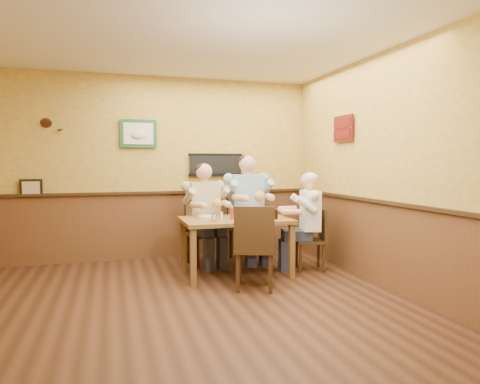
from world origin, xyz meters
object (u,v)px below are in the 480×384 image
at_px(chair_right_end, 310,239).
at_px(pepper_shaker, 237,215).
at_px(diner_blue_polo, 246,213).
at_px(water_glass_left, 214,217).
at_px(diner_white_elder, 310,226).
at_px(chair_back_left, 204,233).
at_px(diner_tan_shirt, 203,219).
at_px(hot_sauce_bottle, 232,213).
at_px(dining_table, 235,225).
at_px(cola_tumbler, 274,214).
at_px(chair_near_side, 255,247).
at_px(salt_shaker, 222,215).
at_px(chair_back_right, 246,227).
at_px(water_glass_mid, 250,216).

relative_size(chair_right_end, pepper_shaker, 10.12).
distance_m(diner_blue_polo, water_glass_left, 1.24).
distance_m(chair_right_end, diner_white_elder, 0.18).
bearing_deg(chair_back_left, diner_tan_shirt, 0.00).
relative_size(chair_back_left, hot_sauce_bottle, 5.61).
bearing_deg(dining_table, chair_right_end, -3.45).
distance_m(diner_tan_shirt, cola_tumbler, 1.18).
height_order(diner_tan_shirt, pepper_shaker, diner_tan_shirt).
xyz_separation_m(dining_table, chair_near_side, (0.04, -0.68, -0.16)).
distance_m(dining_table, pepper_shaker, 0.14).
relative_size(diner_blue_polo, salt_shaker, 16.86).
bearing_deg(water_glass_left, salt_shaker, 57.27).
height_order(chair_back_right, diner_blue_polo, diner_blue_polo).
distance_m(diner_blue_polo, diner_white_elder, 1.06).
relative_size(chair_near_side, salt_shaker, 11.65).
relative_size(diner_blue_polo, water_glass_left, 13.25).
bearing_deg(diner_blue_polo, chair_back_left, -176.89).
bearing_deg(pepper_shaker, cola_tumbler, -27.04).
xyz_separation_m(chair_near_side, cola_tumbler, (0.43, 0.45, 0.32)).
bearing_deg(diner_white_elder, salt_shaker, -79.77).
height_order(chair_back_right, water_glass_left, chair_back_right).
bearing_deg(chair_right_end, chair_near_side, -44.03).
height_order(dining_table, chair_right_end, chair_right_end).
xyz_separation_m(diner_white_elder, water_glass_left, (-1.40, -0.16, 0.20)).
bearing_deg(chair_near_side, water_glass_mid, -79.88).
relative_size(chair_back_left, water_glass_left, 8.54).
xyz_separation_m(salt_shaker, pepper_shaker, (0.20, -0.03, -0.00)).
relative_size(chair_back_left, chair_right_end, 1.09).
height_order(diner_white_elder, cola_tumbler, diner_white_elder).
bearing_deg(chair_near_side, diner_blue_polo, -83.21).
xyz_separation_m(water_glass_mid, pepper_shaker, (-0.10, 0.25, -0.02)).
xyz_separation_m(diner_white_elder, hot_sauce_bottle, (-1.13, -0.03, 0.23)).
height_order(diner_blue_polo, pepper_shaker, diner_blue_polo).
height_order(chair_back_left, chair_near_side, chair_near_side).
relative_size(cola_tumbler, hot_sauce_bottle, 0.74).
height_order(chair_near_side, diner_tan_shirt, diner_tan_shirt).
distance_m(dining_table, diner_blue_polo, 0.86).
relative_size(chair_near_side, diner_white_elder, 0.82).
height_order(water_glass_left, water_glass_mid, water_glass_mid).
height_order(chair_near_side, salt_shaker, chair_near_side).
height_order(water_glass_mid, cola_tumbler, cola_tumbler).
height_order(dining_table, water_glass_left, water_glass_left).
xyz_separation_m(water_glass_mid, salt_shaker, (-0.30, 0.28, -0.02)).
bearing_deg(cola_tumbler, diner_tan_shirt, 130.10).
bearing_deg(diner_white_elder, hot_sauce_bottle, -73.62).
relative_size(dining_table, hot_sauce_bottle, 8.49).
bearing_deg(hot_sauce_bottle, water_glass_mid, -37.20).
bearing_deg(water_glass_mid, chair_right_end, 11.01).
bearing_deg(hot_sauce_bottle, chair_back_left, 105.45).
distance_m(diner_blue_polo, water_glass_mid, 1.04).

